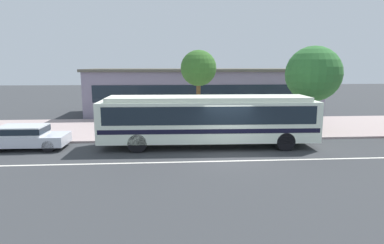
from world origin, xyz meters
The scene contains 10 objects.
ground_plane centered at (0.00, 0.00, 0.00)m, with size 120.00×120.00×0.00m, color #343639.
sidewalk_slab centered at (0.00, 7.39, 0.06)m, with size 60.00×8.00×0.12m, color #A5928F.
lane_stripe_center centered at (0.00, -0.80, 0.00)m, with size 56.00×0.16×0.01m, color silver.
transit_bus centered at (-0.88, 2.04, 1.66)m, with size 11.99×2.74×2.84m.
sedan_behind_bus centered at (-10.90, 2.29, 0.72)m, with size 4.24×1.89×1.29m.
pedestrian_waiting_near_sign centered at (4.44, 4.89, 1.12)m, with size 0.40×0.40×1.70m.
pedestrian_walking_along_curb centered at (1.32, 4.03, 1.10)m, with size 0.34×0.34×1.68m.
street_tree_near_stop centered at (-1.03, 6.58, 4.29)m, with size 2.44×2.44×5.43m.
street_tree_mid_block centered at (6.70, 5.84, 3.93)m, with size 3.74×3.74×5.70m.
station_building centered at (0.15, 14.94, 2.11)m, with size 21.14×7.11×4.20m.
Camera 1 is at (-3.07, -15.58, 4.55)m, focal length 30.29 mm.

